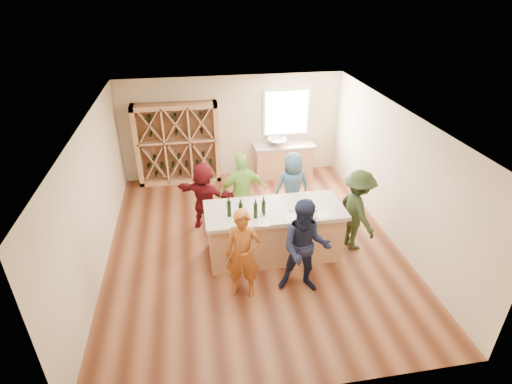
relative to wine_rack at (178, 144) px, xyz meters
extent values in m
cube|color=brown|center=(1.50, -3.27, -1.15)|extent=(6.00, 7.00, 0.10)
cube|color=white|center=(1.50, -3.27, 1.75)|extent=(6.00, 7.00, 0.10)
cube|color=beige|center=(1.50, 0.28, 0.30)|extent=(6.00, 0.10, 2.80)
cube|color=beige|center=(1.50, -6.82, 0.30)|extent=(6.00, 0.10, 2.80)
cube|color=beige|center=(-1.55, -3.27, 0.30)|extent=(0.10, 7.00, 2.80)
cube|color=beige|center=(4.55, -3.27, 0.30)|extent=(0.10, 7.00, 2.80)
cube|color=white|center=(3.00, 0.20, 0.65)|extent=(1.30, 0.06, 1.30)
cube|color=white|center=(3.00, 0.17, 0.65)|extent=(1.18, 0.01, 1.18)
cube|color=tan|center=(0.00, 0.00, 0.00)|extent=(2.20, 0.45, 2.20)
cube|color=tan|center=(2.90, -0.07, -0.67)|extent=(1.60, 0.58, 0.86)
cube|color=#B6A595|center=(2.90, -0.07, -0.21)|extent=(1.70, 0.62, 0.06)
imported|color=silver|center=(2.70, -0.07, -0.09)|extent=(0.54, 0.54, 0.19)
cylinder|color=silver|center=(2.70, 0.11, -0.03)|extent=(0.02, 0.02, 0.30)
cube|color=tan|center=(1.87, -3.67, -0.60)|extent=(2.60, 1.00, 1.00)
cube|color=#B6A595|center=(1.87, -3.67, -0.06)|extent=(2.72, 1.12, 0.08)
cylinder|color=black|center=(0.97, -3.79, 0.14)|extent=(0.10, 0.10, 0.32)
cylinder|color=black|center=(1.17, -3.92, 0.15)|extent=(0.10, 0.10, 0.33)
cylinder|color=black|center=(1.45, -3.92, 0.14)|extent=(0.10, 0.10, 0.31)
cylinder|color=black|center=(1.61, -3.85, 0.13)|extent=(0.08, 0.08, 0.30)
cone|color=white|center=(1.54, -4.10, 0.06)|extent=(0.07, 0.07, 0.17)
cone|color=white|center=(2.07, -4.07, 0.07)|extent=(0.09, 0.09, 0.19)
cone|color=white|center=(2.54, -4.15, 0.07)|extent=(0.08, 0.08, 0.17)
cone|color=white|center=(2.35, -3.83, 0.07)|extent=(0.07, 0.07, 0.18)
cube|color=white|center=(1.56, -4.11, -0.02)|extent=(0.24, 0.30, 0.00)
cube|color=white|center=(2.12, -4.06, -0.02)|extent=(0.25, 0.34, 0.00)
cube|color=white|center=(2.73, -4.01, -0.02)|extent=(0.22, 0.30, 0.00)
imported|color=#994C19|center=(1.10, -4.70, -0.24)|extent=(0.72, 0.61, 1.71)
imported|color=#191E38|center=(2.18, -4.78, -0.18)|extent=(0.98, 0.69, 1.84)
imported|color=#263319|center=(3.57, -3.69, -0.22)|extent=(0.69, 1.20, 1.75)
imported|color=#8CC64C|center=(1.39, -2.59, -0.20)|extent=(1.12, 0.67, 1.81)
imported|color=#335972|center=(2.55, -2.42, -0.27)|extent=(0.85, 0.58, 1.66)
imported|color=#590F14|center=(0.56, -2.43, -0.30)|extent=(1.55, 1.19, 1.59)
camera|label=1|loc=(0.40, -10.16, 3.98)|focal=28.00mm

